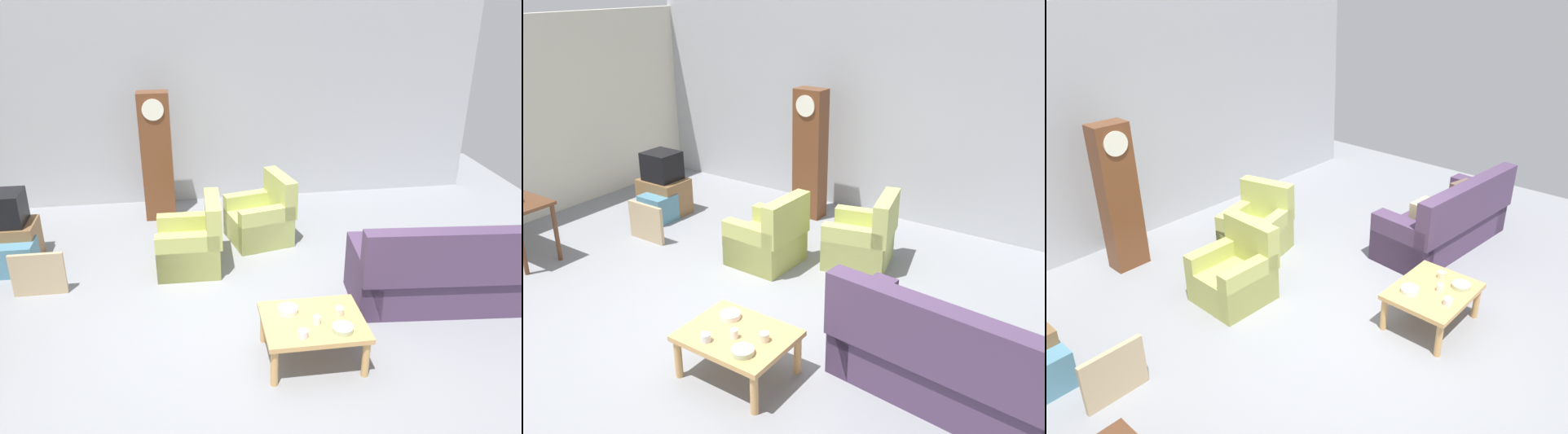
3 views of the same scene
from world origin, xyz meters
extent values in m
plane|color=gray|center=(0.00, 0.00, 0.00)|extent=(10.40, 10.40, 0.00)
cube|color=#ADAFB5|center=(0.00, 3.60, 1.60)|extent=(8.40, 0.16, 3.20)
cube|color=#4C3856|center=(2.32, 0.09, 0.22)|extent=(2.17, 1.02, 0.44)
cube|color=#4C3856|center=(2.29, -0.27, 0.74)|extent=(2.11, 0.38, 0.60)
cube|color=#4C3856|center=(1.40, 0.17, 0.34)|extent=(0.31, 0.86, 0.68)
cube|color=brown|center=(2.81, 0.10, 0.62)|extent=(0.38, 0.20, 0.36)
cube|color=#C6B284|center=(1.85, 0.18, 0.62)|extent=(0.37, 0.15, 0.36)
cube|color=tan|center=(-0.51, 1.25, 0.20)|extent=(0.77, 0.77, 0.40)
cube|color=tan|center=(-0.19, 1.24, 0.66)|extent=(0.19, 0.76, 0.52)
cube|color=tan|center=(-0.50, 1.55, 0.30)|extent=(0.76, 0.17, 0.60)
cube|color=tan|center=(-0.51, 0.95, 0.30)|extent=(0.76, 0.17, 0.60)
cube|color=tan|center=(0.46, 1.88, 0.20)|extent=(0.92, 0.92, 0.40)
cube|color=tan|center=(0.77, 1.96, 0.66)|extent=(0.36, 0.78, 0.52)
cube|color=tan|center=(0.39, 2.17, 0.30)|extent=(0.78, 0.34, 0.60)
cube|color=tan|center=(0.53, 1.59, 0.30)|extent=(0.78, 0.34, 0.60)
cube|color=tan|center=(0.62, -0.71, 0.41)|extent=(0.96, 0.76, 0.05)
cylinder|color=tan|center=(0.19, -1.03, 0.19)|extent=(0.07, 0.07, 0.39)
cylinder|color=tan|center=(1.04, -1.03, 0.19)|extent=(0.07, 0.07, 0.39)
cylinder|color=tan|center=(0.19, -0.38, 0.19)|extent=(0.07, 0.07, 0.39)
cylinder|color=tan|center=(1.04, -0.38, 0.19)|extent=(0.07, 0.07, 0.39)
cube|color=brown|center=(-0.88, 2.88, 0.95)|extent=(0.44, 0.28, 1.90)
cylinder|color=silver|center=(-0.88, 2.73, 1.68)|extent=(0.30, 0.02, 0.30)
cube|color=brown|center=(-2.74, 1.72, 0.27)|extent=(0.68, 0.52, 0.54)
cube|color=black|center=(-2.74, 1.72, 0.75)|extent=(0.48, 0.44, 0.42)
cube|color=tan|center=(-2.22, 0.86, 0.26)|extent=(0.60, 0.05, 0.53)
cube|color=teal|center=(-2.61, 1.46, 0.20)|extent=(0.45, 0.41, 0.39)
cylinder|color=white|center=(0.63, -0.77, 0.48)|extent=(0.07, 0.07, 0.08)
cylinder|color=silver|center=(0.46, -0.95, 0.47)|extent=(0.09, 0.09, 0.07)
cylinder|color=beige|center=(0.88, -0.66, 0.47)|extent=(0.09, 0.09, 0.08)
cylinder|color=white|center=(0.40, -0.55, 0.46)|extent=(0.19, 0.19, 0.05)
cylinder|color=#B2C69E|center=(0.84, -0.92, 0.46)|extent=(0.20, 0.20, 0.05)
camera|label=1|loc=(-0.50, -4.86, 3.42)|focal=37.64mm
camera|label=2|loc=(3.38, -4.03, 3.34)|focal=39.90mm
camera|label=3|loc=(-3.70, -2.73, 3.49)|focal=35.26mm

